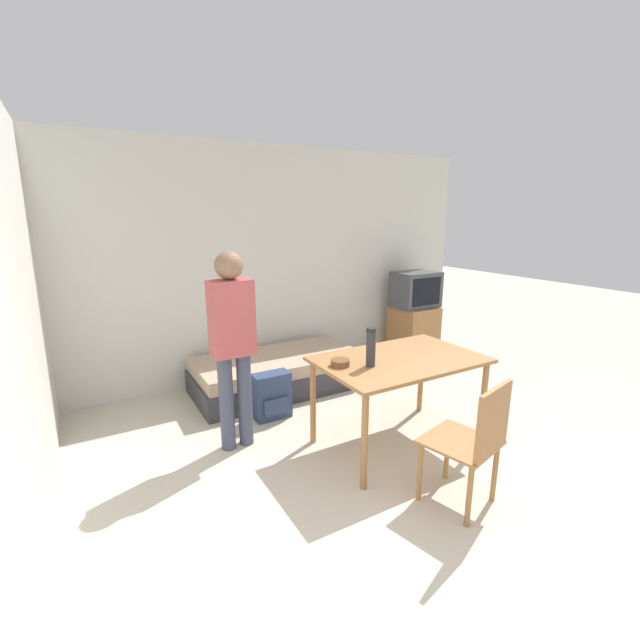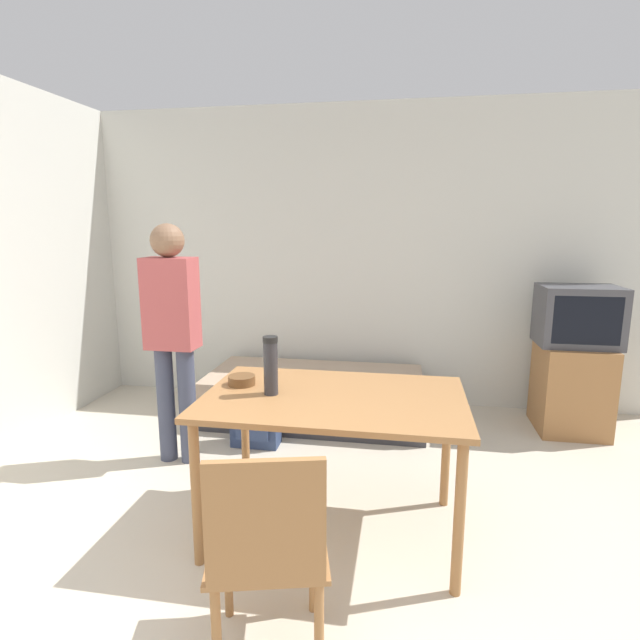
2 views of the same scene
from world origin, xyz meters
name	(u,v)px [view 1 (image 1 of 2)]	position (x,y,z in m)	size (l,w,h in m)	color
ground_plane	(486,532)	(0.00, 0.00, 0.00)	(20.00, 20.00, 0.00)	beige
wall_back	(270,264)	(0.00, 3.27, 1.35)	(5.66, 0.06, 2.70)	silver
wall_left	(18,315)	(-2.36, 1.62, 1.35)	(0.06, 4.24, 2.70)	silver
daybed	(278,373)	(-0.18, 2.71, 0.19)	(1.86, 0.91, 0.39)	#333338
tv	(414,316)	(1.90, 2.81, 0.58)	(0.59, 0.54, 1.18)	#9E6B3D
dining_table	(399,367)	(0.21, 1.12, 0.70)	(1.35, 0.87, 0.78)	#9E6B3D
wooden_chair	(474,438)	(0.10, 0.23, 0.51)	(0.53, 0.53, 0.90)	#9E6B3D
person_standing	(232,337)	(-0.99, 1.77, 0.97)	(0.34, 0.22, 1.66)	#3D4256
thermos_flask	(371,346)	(-0.12, 1.09, 0.95)	(0.08, 0.08, 0.31)	#2D2D33
mate_bowl	(340,363)	(-0.32, 1.21, 0.80)	(0.15, 0.15, 0.05)	brown
backpack	(272,396)	(-0.53, 2.10, 0.23)	(0.35, 0.21, 0.46)	navy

